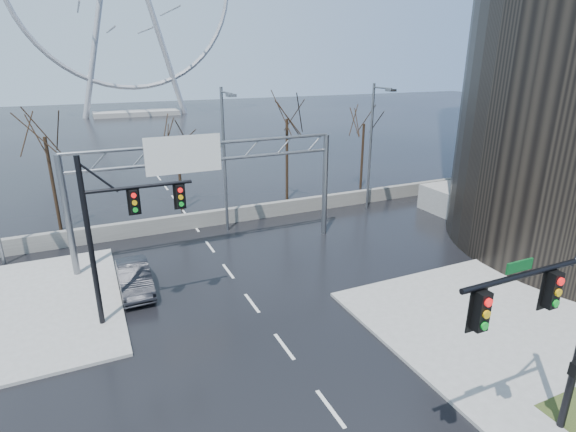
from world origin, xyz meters
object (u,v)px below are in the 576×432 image
car (134,278)px  signal_mast_near (563,311)px  sign_gantry (204,174)px  signal_mast_far (116,225)px

car → signal_mast_near: bearing=-57.1°
signal_mast_near → car: signal_mast_near is taller
sign_gantry → car: (-4.81, -3.11, -4.44)m
signal_mast_far → sign_gantry: signal_mast_far is taller
sign_gantry → signal_mast_near: bearing=-73.8°
signal_mast_far → car: bearing=76.7°
signal_mast_near → signal_mast_far: (-11.01, 13.00, -0.04)m
signal_mast_far → car: 5.05m
sign_gantry → signal_mast_far: bearing=-132.5°
signal_mast_far → sign_gantry: (5.49, 6.00, 0.35)m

